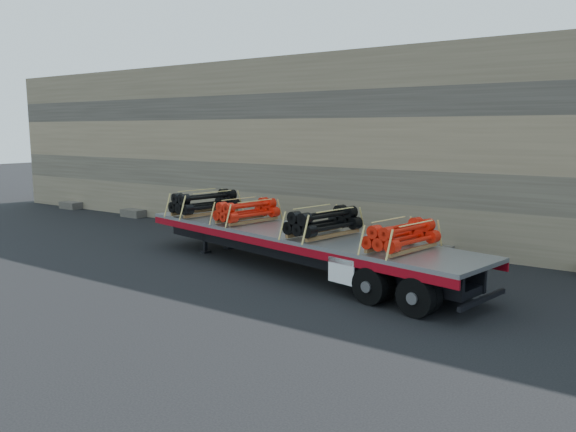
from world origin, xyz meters
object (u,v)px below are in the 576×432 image
bundle_midrear (323,223)px  trailer (295,251)px  bundle_rear (402,237)px  bundle_front (205,203)px  bundle_midfront (247,211)px

bundle_midrear → trailer: bearing=-180.0°
bundle_rear → bundle_front: bearing=-180.0°
trailer → bundle_midrear: bearing=0.0°
trailer → bundle_front: size_ratio=5.25×
bundle_midrear → bundle_rear: bundle_midrear is taller
bundle_rear → bundle_midrear: bearing=-180.0°
trailer → bundle_rear: 3.88m
trailer → bundle_midfront: 2.43m
trailer → bundle_front: (-4.46, 0.90, 1.00)m
bundle_front → bundle_midfront: 2.31m
bundle_midfront → bundle_midrear: bundle_midrear is taller
trailer → bundle_midrear: (1.10, -0.22, 0.98)m
bundle_front → bundle_midfront: size_ratio=1.14×
bundle_front → bundle_rear: 8.30m
trailer → bundle_rear: size_ratio=6.01×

